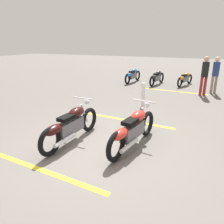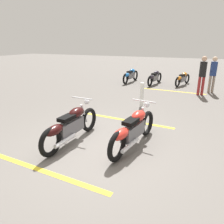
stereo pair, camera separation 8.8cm
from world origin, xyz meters
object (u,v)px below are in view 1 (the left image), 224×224
at_px(motorcycle_dark_foreground, 70,125).
at_px(bollard_post, 143,95).
at_px(bystander_secondary, 215,73).
at_px(motorcycle_bright_foreground, 133,130).
at_px(motorcycle_row_left, 157,78).
at_px(motorcycle_row_far_left, 185,79).
at_px(motorcycle_row_center, 132,75).
at_px(bystander_near_row, 205,74).

bearing_deg(motorcycle_dark_foreground, bollard_post, -8.64).
distance_m(motorcycle_dark_foreground, bystander_secondary, 7.98).
height_order(motorcycle_bright_foreground, motorcycle_dark_foreground, same).
xyz_separation_m(motorcycle_dark_foreground, motorcycle_row_left, (8.24, -0.26, -0.04)).
xyz_separation_m(motorcycle_dark_foreground, bollard_post, (3.66, -0.78, 0.01)).
bearing_deg(motorcycle_dark_foreground, motorcycle_row_far_left, -8.28).
distance_m(bystander_secondary, bollard_post, 4.41).
bearing_deg(bystander_secondary, motorcycle_row_left, -129.20).
xyz_separation_m(motorcycle_row_left, motorcycle_row_center, (0.10, 1.51, 0.02)).
bearing_deg(motorcycle_row_left, bollard_post, -164.23).
height_order(bystander_secondary, bollard_post, bystander_secondary).
xyz_separation_m(motorcycle_row_left, bystander_secondary, (-0.96, -2.99, 0.55)).
xyz_separation_m(motorcycle_row_far_left, bollard_post, (-4.96, 0.99, 0.08)).
bearing_deg(bystander_secondary, motorcycle_row_far_left, -153.58).
bearing_deg(bollard_post, motorcycle_bright_foreground, -167.85).
relative_size(motorcycle_row_center, bystander_near_row, 1.19).
relative_size(motorcycle_dark_foreground, motorcycle_row_center, 1.05).
relative_size(motorcycle_bright_foreground, motorcycle_row_left, 1.10).
bearing_deg(motorcycle_bright_foreground, bystander_near_row, -2.81).
xyz_separation_m(motorcycle_dark_foreground, motorcycle_row_far_left, (8.62, -1.77, -0.07)).
bearing_deg(bystander_secondary, motorcycle_dark_foreground, -45.45).
height_order(motorcycle_bright_foreground, bystander_near_row, bystander_near_row).
relative_size(motorcycle_bright_foreground, bollard_post, 2.36).
relative_size(motorcycle_dark_foreground, motorcycle_row_left, 1.10).
bearing_deg(bystander_near_row, bollard_post, 125.05).
distance_m(motorcycle_row_far_left, motorcycle_row_center, 3.04).
height_order(motorcycle_row_far_left, bollard_post, bollard_post).
distance_m(motorcycle_row_far_left, bystander_secondary, 2.09).
distance_m(motorcycle_dark_foreground, motorcycle_row_far_left, 8.80).
distance_m(motorcycle_bright_foreground, bollard_post, 3.36).
bearing_deg(bollard_post, motorcycle_row_left, 6.44).
bearing_deg(motorcycle_row_center, bystander_secondary, -97.56).
bearing_deg(motorcycle_bright_foreground, bystander_secondary, -5.29).
distance_m(bystander_near_row, bystander_secondary, 0.82).
relative_size(motorcycle_bright_foreground, bystander_secondary, 1.28).
distance_m(motorcycle_dark_foreground, bystander_near_row, 7.18).
xyz_separation_m(bystander_near_row, bystander_secondary, (0.68, -0.46, -0.03)).
bearing_deg(motorcycle_row_center, motorcycle_bright_foreground, -155.27).
bearing_deg(motorcycle_row_center, motorcycle_dark_foreground, -165.69).
xyz_separation_m(motorcycle_row_far_left, motorcycle_row_left, (-0.38, 1.51, 0.03)).
height_order(motorcycle_dark_foreground, bollard_post, motorcycle_dark_foreground).
bearing_deg(motorcycle_bright_foreground, motorcycle_row_center, 28.10).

